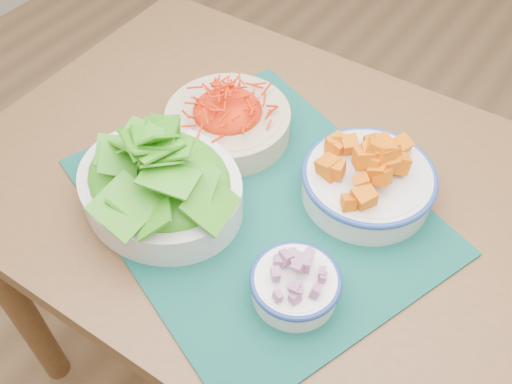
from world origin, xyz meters
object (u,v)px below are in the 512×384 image
onion_bowl (295,282)px  lettuce_bowl (159,177)px  carrot_bowl (228,116)px  squash_bowl (369,174)px  table (288,229)px  placemat (256,205)px

onion_bowl → lettuce_bowl: bearing=175.7°
lettuce_bowl → onion_bowl: 0.27m
lettuce_bowl → onion_bowl: (0.27, -0.02, -0.03)m
onion_bowl → carrot_bowl: bearing=142.8°
squash_bowl → onion_bowl: size_ratio=1.84×
table → onion_bowl: onion_bowl is taller
carrot_bowl → lettuce_bowl: bearing=-86.5°
lettuce_bowl → carrot_bowl: bearing=95.5°
placemat → squash_bowl: 0.19m
table → carrot_bowl: (-0.17, 0.05, 0.15)m
squash_bowl → carrot_bowl: bearing=-177.1°
carrot_bowl → squash_bowl: 0.27m
carrot_bowl → lettuce_bowl: lettuce_bowl is taller
table → squash_bowl: size_ratio=4.20×
squash_bowl → lettuce_bowl: size_ratio=0.96×
placemat → carrot_bowl: size_ratio=1.97×
lettuce_bowl → table: bearing=45.3°
table → onion_bowl: bearing=-57.7°
onion_bowl → placemat: bearing=143.6°
table → onion_bowl: (0.11, -0.16, 0.14)m
placemat → carrot_bowl: 0.18m
lettuce_bowl → squash_bowl: bearing=40.3°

